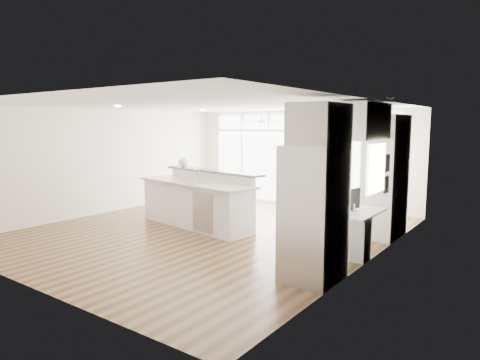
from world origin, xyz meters
The scene contains 24 objects.
floor centered at (0.00, 0.00, -0.01)m, with size 7.00×8.00×0.02m, color #422A14.
ceiling centered at (0.00, 0.00, 2.70)m, with size 7.00×8.00×0.02m, color white.
wall_back centered at (0.00, 4.00, 1.35)m, with size 7.00×0.04×2.70m, color white.
wall_front centered at (0.00, -4.00, 1.35)m, with size 7.00×0.04×2.70m, color white.
wall_left centered at (-3.50, 0.00, 1.35)m, with size 0.04×8.00×2.70m, color white.
wall_right centered at (3.50, 0.00, 1.35)m, with size 0.04×8.00×2.70m, color white.
glass_wall centered at (0.00, 3.94, 1.05)m, with size 5.80×0.06×2.08m, color white.
transom_row centered at (0.00, 3.94, 2.38)m, with size 5.90×0.06×0.40m, color white.
desk_window centered at (3.46, 0.30, 1.55)m, with size 0.04×0.85×0.85m, color white.
ceiling_fan centered at (-0.50, 2.80, 2.48)m, with size 1.16×1.16×0.32m, color white.
recessed_lights centered at (0.00, 0.20, 2.68)m, with size 3.40×3.00×0.02m, color white.
oven_cabinet centered at (3.17, 1.80, 1.25)m, with size 0.64×1.20×2.50m, color white.
desk_nook centered at (3.13, 0.30, 0.38)m, with size 0.72×1.30×0.76m, color white.
upper_cabinets centered at (3.17, 0.30, 2.35)m, with size 0.64×1.30×0.64m, color white.
refrigerator centered at (3.11, -1.35, 1.00)m, with size 0.76×0.90×2.00m, color #AFB0B4.
fridge_cabinet centered at (3.17, -1.35, 2.30)m, with size 0.64×0.90×0.60m, color white.
framed_photos centered at (3.46, 0.92, 1.40)m, with size 0.06×0.22×0.80m, color black.
kitchen_island centered at (-0.56, 0.16, 0.63)m, with size 3.15×1.19×1.25m, color white.
rug centered at (2.74, 0.18, 0.01)m, with size 0.80×0.58×0.01m, color #382111.
office_chair centered at (2.75, -0.40, 0.46)m, with size 0.48×0.44×0.92m, color black.
fishbowl centered at (-1.43, 0.71, 1.38)m, with size 0.25×0.25×0.25m, color silver.
monitor centered at (3.05, 0.30, 0.97)m, with size 0.08×0.51×0.42m, color black.
keyboard centered at (2.88, 0.30, 0.77)m, with size 0.12×0.33×0.02m, color white.
potted_plant centered at (3.17, 1.80, 2.63)m, with size 0.30×0.33×0.26m, color #2B5624.
Camera 1 is at (5.84, -6.97, 2.29)m, focal length 32.00 mm.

